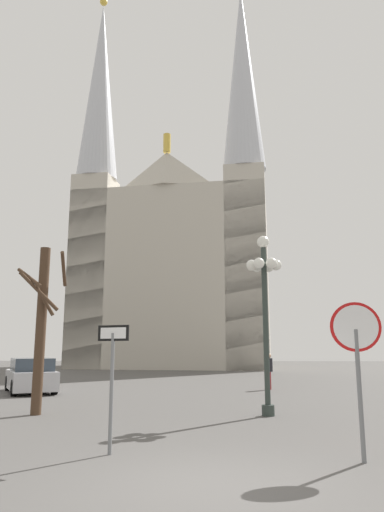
{
  "coord_description": "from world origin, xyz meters",
  "views": [
    {
      "loc": [
        0.03,
        -7.03,
        1.91
      ],
      "look_at": [
        -0.91,
        19.95,
        7.16
      ],
      "focal_mm": 32.93,
      "sensor_mm": 36.0,
      "label": 1
    }
  ],
  "objects_px": {
    "one_way_arrow_sign": "(112,368)",
    "pedestrian_walking": "(269,368)",
    "stop_sign": "(357,347)",
    "cathedral": "(176,257)",
    "parked_car_near_silver": "(31,376)",
    "street_lamp": "(265,293)",
    "bare_tree": "(41,323)"
  },
  "relations": [
    {
      "from": "one_way_arrow_sign",
      "to": "pedestrian_walking",
      "type": "height_order",
      "value": "one_way_arrow_sign"
    },
    {
      "from": "stop_sign",
      "to": "pedestrian_walking",
      "type": "xyz_separation_m",
      "value": [
        0.18,
        13.77,
        -0.94
      ]
    },
    {
      "from": "stop_sign",
      "to": "cathedral",
      "type": "bearing_deg",
      "value": 98.81
    },
    {
      "from": "parked_car_near_silver",
      "to": "street_lamp",
      "type": "bearing_deg",
      "value": -35.44
    },
    {
      "from": "parked_car_near_silver",
      "to": "bare_tree",
      "type": "bearing_deg",
      "value": -67.99
    },
    {
      "from": "cathedral",
      "to": "pedestrian_walking",
      "type": "bearing_deg",
      "value": -75.8
    },
    {
      "from": "parked_car_near_silver",
      "to": "pedestrian_walking",
      "type": "distance_m",
      "value": 10.58
    },
    {
      "from": "cathedral",
      "to": "street_lamp",
      "type": "xyz_separation_m",
      "value": [
        4.87,
        -31.95,
        -7.24
      ]
    },
    {
      "from": "bare_tree",
      "to": "one_way_arrow_sign",
      "type": "bearing_deg",
      "value": -57.36
    },
    {
      "from": "cathedral",
      "to": "pedestrian_walking",
      "type": "relative_size",
      "value": 23.5
    },
    {
      "from": "one_way_arrow_sign",
      "to": "pedestrian_walking",
      "type": "distance_m",
      "value": 14.09
    },
    {
      "from": "stop_sign",
      "to": "street_lamp",
      "type": "height_order",
      "value": "street_lamp"
    },
    {
      "from": "street_lamp",
      "to": "parked_car_near_silver",
      "type": "bearing_deg",
      "value": 144.56
    },
    {
      "from": "street_lamp",
      "to": "parked_car_near_silver",
      "type": "relative_size",
      "value": 1.18
    },
    {
      "from": "stop_sign",
      "to": "parked_car_near_silver",
      "type": "distance_m",
      "value": 15.89
    },
    {
      "from": "cathedral",
      "to": "parked_car_near_silver",
      "type": "bearing_deg",
      "value": -99.99
    },
    {
      "from": "one_way_arrow_sign",
      "to": "street_lamp",
      "type": "bearing_deg",
      "value": 55.09
    },
    {
      "from": "bare_tree",
      "to": "parked_car_near_silver",
      "type": "distance_m",
      "value": 7.47
    },
    {
      "from": "cathedral",
      "to": "bare_tree",
      "type": "relative_size",
      "value": 7.8
    },
    {
      "from": "stop_sign",
      "to": "bare_tree",
      "type": "height_order",
      "value": "bare_tree"
    },
    {
      "from": "one_way_arrow_sign",
      "to": "parked_car_near_silver",
      "type": "height_order",
      "value": "one_way_arrow_sign"
    },
    {
      "from": "one_way_arrow_sign",
      "to": "street_lamp",
      "type": "distance_m",
      "value": 6.38
    },
    {
      "from": "stop_sign",
      "to": "street_lamp",
      "type": "relative_size",
      "value": 0.52
    },
    {
      "from": "stop_sign",
      "to": "bare_tree",
      "type": "bearing_deg",
      "value": 144.54
    },
    {
      "from": "cathedral",
      "to": "parked_car_near_silver",
      "type": "xyz_separation_m",
      "value": [
        -4.46,
        -25.31,
        -10.03
      ]
    },
    {
      "from": "bare_tree",
      "to": "pedestrian_walking",
      "type": "bearing_deg",
      "value": 47.36
    },
    {
      "from": "one_way_arrow_sign",
      "to": "bare_tree",
      "type": "height_order",
      "value": "bare_tree"
    },
    {
      "from": "street_lamp",
      "to": "parked_car_near_silver",
      "type": "distance_m",
      "value": 11.79
    },
    {
      "from": "cathedral",
      "to": "one_way_arrow_sign",
      "type": "relative_size",
      "value": 16.46
    },
    {
      "from": "stop_sign",
      "to": "street_lamp",
      "type": "distance_m",
      "value": 5.73
    },
    {
      "from": "one_way_arrow_sign",
      "to": "bare_tree",
      "type": "relative_size",
      "value": 0.47
    },
    {
      "from": "cathedral",
      "to": "street_lamp",
      "type": "distance_m",
      "value": 33.12
    }
  ]
}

